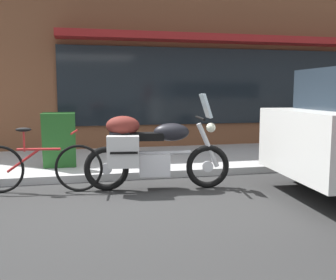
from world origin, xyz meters
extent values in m
plane|color=#2B2B2B|center=(0.00, 0.00, 0.00)|extent=(80.00, 80.00, 0.00)
torus|color=black|center=(1.35, 0.37, 0.32)|extent=(0.65, 0.17, 0.65)
cylinder|color=silver|center=(1.35, 0.37, 0.32)|extent=(0.17, 0.08, 0.16)
torus|color=black|center=(-0.13, 0.55, 0.32)|extent=(0.65, 0.17, 0.65)
cylinder|color=silver|center=(-0.13, 0.55, 0.32)|extent=(0.17, 0.08, 0.16)
cube|color=silver|center=(0.56, 0.47, 0.37)|extent=(0.47, 0.35, 0.32)
cylinder|color=silver|center=(0.61, 0.46, 0.54)|extent=(0.97, 0.18, 0.06)
ellipsoid|color=black|center=(0.81, 0.44, 0.84)|extent=(0.55, 0.34, 0.26)
cube|color=black|center=(0.39, 0.49, 0.78)|extent=(0.62, 0.31, 0.11)
cube|color=black|center=(0.06, 0.53, 0.76)|extent=(0.30, 0.25, 0.18)
cylinder|color=silver|center=(1.35, 0.37, 0.64)|extent=(0.35, 0.11, 0.67)
cylinder|color=black|center=(1.23, 0.38, 1.04)|extent=(0.11, 0.62, 0.04)
cube|color=silver|center=(1.31, 0.37, 1.22)|extent=(0.19, 0.34, 0.35)
sphere|color=#EAEACC|center=(1.39, 0.36, 0.90)|extent=(0.14, 0.14, 0.14)
cube|color=#B7B7B7|center=(0.09, 0.28, 0.60)|extent=(0.46, 0.25, 0.44)
cube|color=black|center=(0.09, 0.17, 0.60)|extent=(0.37, 0.06, 0.03)
ellipsoid|color=#591E19|center=(0.11, 0.52, 0.94)|extent=(0.52, 0.38, 0.28)
torus|color=black|center=(-0.52, 0.58, 0.34)|extent=(0.68, 0.14, 0.68)
torus|color=black|center=(-1.60, 0.75, 0.34)|extent=(0.68, 0.14, 0.68)
cylinder|color=#B22323|center=(-1.06, 0.66, 0.62)|extent=(0.60, 0.13, 0.04)
cylinder|color=#B22323|center=(-1.28, 0.70, 0.46)|extent=(0.47, 0.11, 0.34)
cylinder|color=#B22323|center=(-1.26, 0.69, 0.74)|extent=(0.03, 0.03, 0.30)
ellipsoid|color=black|center=(-1.26, 0.69, 0.90)|extent=(0.23, 0.13, 0.06)
cylinder|color=#B22323|center=(-0.57, 0.59, 0.86)|extent=(0.10, 0.48, 0.03)
cylinder|color=black|center=(2.98, 0.34, 0.33)|extent=(0.67, 0.27, 0.66)
cube|color=#1E511E|center=(-0.84, 1.72, 0.60)|extent=(0.55, 0.20, 0.95)
cube|color=#1E511E|center=(-0.84, 1.94, 0.60)|extent=(0.55, 0.20, 0.95)
camera|label=1|loc=(-0.50, -5.02, 1.43)|focal=41.53mm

